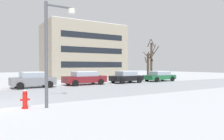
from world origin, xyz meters
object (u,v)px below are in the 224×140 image
object	(u,v)px
fire_hydrant	(25,99)
parked_car_gray	(33,80)
parked_car_maroon	(85,78)
parked_car_green	(160,76)
parked_car_black	(126,77)
street_lamp	(52,43)

from	to	relation	value
fire_hydrant	parked_car_gray	distance (m)	10.05
parked_car_maroon	parked_car_gray	bearing A→B (deg)	-177.78
parked_car_gray	parked_car_maroon	bearing A→B (deg)	2.22
parked_car_gray	parked_car_green	size ratio (longest dim) A/B	0.88
parked_car_black	parked_car_green	xyz separation A→B (m)	(5.36, -0.14, -0.03)
parked_car_black	parked_car_green	distance (m)	5.36
fire_hydrant	street_lamp	xyz separation A→B (m)	(1.21, -0.36, 2.73)
parked_car_gray	parked_car_black	size ratio (longest dim) A/B	0.99
street_lamp	parked_car_black	xyz separation A→B (m)	(11.71, 10.13, -2.45)
parked_car_gray	parked_car_black	xyz separation A→B (m)	(10.71, -0.03, -0.03)
parked_car_green	fire_hydrant	bearing A→B (deg)	-152.21
fire_hydrant	street_lamp	world-z (taller)	street_lamp
parked_car_maroon	parked_car_green	size ratio (longest dim) A/B	1.02
parked_car_gray	parked_car_maroon	xyz separation A→B (m)	(5.36, 0.21, -0.01)
fire_hydrant	parked_car_maroon	world-z (taller)	parked_car_maroon
parked_car_gray	parked_car_green	distance (m)	16.07
parked_car_maroon	fire_hydrant	bearing A→B (deg)	-127.09
parked_car_gray	parked_car_black	distance (m)	10.71
parked_car_gray	fire_hydrant	bearing A→B (deg)	-102.72
parked_car_green	parked_car_black	bearing A→B (deg)	178.51
fire_hydrant	street_lamp	bearing A→B (deg)	-16.55
street_lamp	parked_car_maroon	bearing A→B (deg)	58.50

